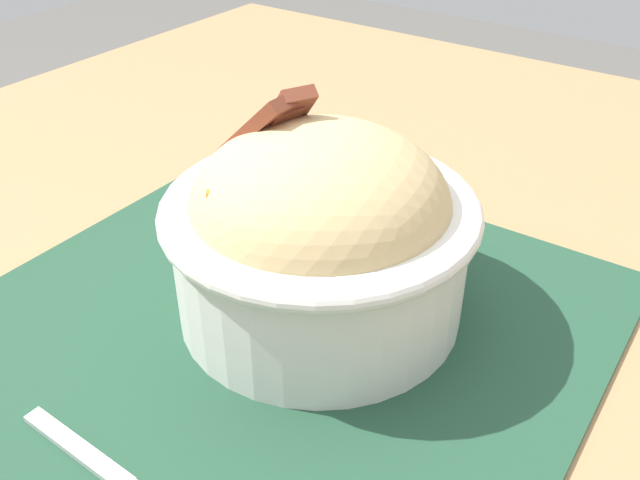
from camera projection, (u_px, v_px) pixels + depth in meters
name	position (u px, v px, depth m)	size (l,w,h in m)	color
table	(261.00, 376.00, 0.48)	(1.09, 0.92, 0.70)	#99754C
placemat	(254.00, 345.00, 0.40)	(0.40, 0.36, 0.00)	#1E422D
bowl	(320.00, 229.00, 0.40)	(0.19, 0.19, 0.13)	silver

